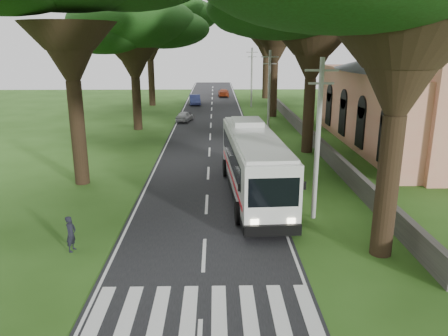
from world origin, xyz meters
The scene contains 17 objects.
ground centered at (0.00, 0.00, 0.00)m, with size 140.00×140.00×0.00m, color #284C15.
road centered at (0.00, 25.00, 0.01)m, with size 8.00×120.00×0.04m, color black.
crosswalk centered at (0.00, -2.00, 0.00)m, with size 8.00×3.00×0.01m, color silver.
property_wall centered at (9.00, 24.00, 0.60)m, with size 0.35×50.00×1.20m, color #383533.
church centered at (17.86, 21.55, 4.91)m, with size 14.00×24.00×11.60m.
pole_near centered at (5.50, 6.00, 4.18)m, with size 1.60×0.24×8.00m.
pole_mid centered at (5.50, 26.00, 4.18)m, with size 1.60×0.24×8.00m.
pole_far centered at (5.50, 46.00, 4.18)m, with size 1.60×0.24×8.00m.
tree_l_midb centered at (-7.50, 30.00, 10.39)m, with size 12.46×12.46×13.21m.
tree_l_far centered at (-8.50, 48.00, 12.74)m, with size 15.90×15.90×16.22m.
tree_r_midb centered at (7.50, 38.00, 13.03)m, with size 14.11×14.11×16.19m.
tree_r_far centered at (8.50, 56.00, 12.87)m, with size 14.62×14.62×16.12m.
coach_bus centered at (2.70, 9.53, 1.98)m, with size 3.47×12.58×3.67m.
distant_car_a centered at (-3.00, 34.54, 0.61)m, with size 1.38×3.42×1.16m, color #B5B4B9.
distant_car_b centered at (-2.46, 48.48, 0.74)m, with size 1.50×4.30×1.42m, color navy.
distant_car_c centered at (1.88, 58.29, 0.65)m, with size 1.75×4.30×1.25m, color maroon.
pedestrian centered at (-5.69, 2.53, 0.79)m, with size 0.58×0.38×1.59m, color black.
Camera 1 is at (0.52, -14.71, 8.64)m, focal length 35.00 mm.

